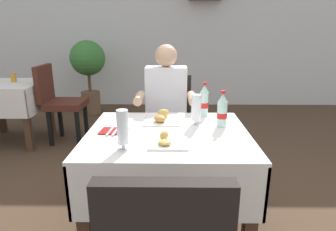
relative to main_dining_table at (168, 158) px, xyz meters
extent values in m
cube|color=silver|center=(0.11, 3.67, 0.98)|extent=(11.00, 0.12, 3.11)
cube|color=white|center=(0.00, 0.00, 0.17)|extent=(1.02, 0.89, 0.02)
cube|color=white|center=(0.00, -0.44, 0.00)|extent=(1.02, 0.02, 0.32)
cube|color=white|center=(0.00, 0.44, 0.00)|extent=(1.02, 0.02, 0.32)
cube|color=white|center=(-0.50, 0.00, 0.00)|extent=(0.02, 0.89, 0.32)
cube|color=white|center=(0.50, 0.00, 0.00)|extent=(0.02, 0.89, 0.32)
cube|color=#472D1E|center=(-0.45, -0.38, -0.21)|extent=(0.07, 0.07, 0.73)
cube|color=#472D1E|center=(0.45, -0.38, -0.21)|extent=(0.07, 0.07, 0.73)
cube|color=#472D1E|center=(-0.45, 0.38, -0.21)|extent=(0.07, 0.07, 0.73)
cube|color=#472D1E|center=(0.45, 0.38, -0.21)|extent=(0.07, 0.07, 0.73)
cube|color=black|center=(0.00, 0.74, -0.09)|extent=(0.44, 0.44, 0.08)
cube|color=black|center=(0.00, 0.99, 0.17)|extent=(0.42, 0.06, 0.44)
cube|color=black|center=(-0.17, 0.57, -0.35)|extent=(0.04, 0.04, 0.45)
cube|color=black|center=(0.17, 0.57, -0.35)|extent=(0.04, 0.04, 0.45)
cube|color=black|center=(-0.17, 0.91, -0.35)|extent=(0.04, 0.04, 0.45)
cube|color=black|center=(0.17, 0.91, -0.35)|extent=(0.04, 0.04, 0.45)
cylinder|color=#282D42|center=(-0.10, 0.54, -0.35)|extent=(0.10, 0.10, 0.45)
cylinder|color=#282D42|center=(0.06, 0.54, -0.35)|extent=(0.10, 0.10, 0.45)
cube|color=#282D42|center=(-0.02, 0.70, -0.07)|extent=(0.34, 0.36, 0.12)
cube|color=silver|center=(-0.02, 0.78, 0.24)|extent=(0.36, 0.20, 0.50)
sphere|color=tan|center=(-0.02, 0.78, 0.59)|extent=(0.19, 0.19, 0.19)
cylinder|color=tan|center=(-0.24, 0.55, 0.27)|extent=(0.07, 0.26, 0.07)
cylinder|color=tan|center=(0.19, 0.55, 0.27)|extent=(0.07, 0.26, 0.07)
cube|color=white|center=(0.00, -0.19, 0.18)|extent=(0.22, 0.22, 0.01)
ellipsoid|color=gold|center=(-0.01, -0.24, 0.20)|extent=(0.10, 0.10, 0.03)
ellipsoid|color=gold|center=(-0.02, -0.17, 0.22)|extent=(0.07, 0.08, 0.06)
cube|color=white|center=(-0.05, 0.22, 0.18)|extent=(0.25, 0.25, 0.01)
ellipsoid|color=#B77A38|center=(-0.06, 0.18, 0.21)|extent=(0.11, 0.12, 0.05)
ellipsoid|color=gold|center=(-0.04, 0.29, 0.22)|extent=(0.09, 0.06, 0.06)
cylinder|color=white|center=(0.19, 0.14, 0.18)|extent=(0.07, 0.07, 0.01)
cylinder|color=white|center=(0.19, 0.14, 0.20)|extent=(0.02, 0.02, 0.03)
cylinder|color=white|center=(0.19, 0.14, 0.30)|extent=(0.07, 0.07, 0.18)
cylinder|color=#C68928|center=(0.19, 0.14, 0.28)|extent=(0.06, 0.06, 0.14)
cylinder|color=white|center=(-0.24, -0.28, 0.18)|extent=(0.07, 0.07, 0.01)
cylinder|color=white|center=(-0.24, -0.28, 0.20)|extent=(0.02, 0.02, 0.03)
cylinder|color=white|center=(-0.24, -0.28, 0.31)|extent=(0.06, 0.06, 0.19)
cylinder|color=gold|center=(-0.24, -0.28, 0.26)|extent=(0.06, 0.06, 0.09)
cylinder|color=silver|center=(0.36, 0.12, 0.26)|extent=(0.07, 0.07, 0.17)
cylinder|color=red|center=(0.36, 0.12, 0.26)|extent=(0.07, 0.07, 0.04)
cone|color=silver|center=(0.36, 0.12, 0.38)|extent=(0.06, 0.06, 0.05)
cylinder|color=red|center=(0.36, 0.12, 0.41)|extent=(0.03, 0.03, 0.02)
cylinder|color=silver|center=(0.27, 0.37, 0.27)|extent=(0.06, 0.06, 0.18)
cylinder|color=red|center=(0.27, 0.37, 0.26)|extent=(0.06, 0.06, 0.04)
cone|color=silver|center=(0.27, 0.37, 0.39)|extent=(0.06, 0.06, 0.05)
cylinder|color=red|center=(0.27, 0.37, 0.42)|extent=(0.03, 0.03, 0.02)
cube|color=maroon|center=(-0.35, 0.00, 0.18)|extent=(0.18, 0.14, 0.01)
cube|color=silver|center=(-0.36, 0.00, 0.19)|extent=(0.03, 0.19, 0.01)
cube|color=silver|center=(-0.33, 0.00, 0.19)|extent=(0.03, 0.19, 0.01)
cube|color=white|center=(-1.98, 1.73, 0.17)|extent=(0.80, 0.76, 0.02)
cube|color=white|center=(-1.98, 2.10, 0.00)|extent=(0.80, 0.02, 0.32)
cube|color=white|center=(-1.59, 1.73, 0.00)|extent=(0.02, 0.76, 0.32)
cube|color=#472D1E|center=(-1.64, 1.41, -0.21)|extent=(0.07, 0.07, 0.73)
cube|color=#472D1E|center=(-2.33, 2.04, -0.21)|extent=(0.07, 0.07, 0.73)
cube|color=#472D1E|center=(-1.64, 2.04, -0.21)|extent=(0.07, 0.07, 0.73)
cube|color=#4C2319|center=(-1.28, 1.73, -0.09)|extent=(0.44, 0.44, 0.08)
cube|color=#4C2319|center=(-1.53, 1.73, 0.17)|extent=(0.06, 0.42, 0.44)
cube|color=black|center=(-1.11, 1.56, -0.35)|extent=(0.04, 0.04, 0.45)
cube|color=black|center=(-1.11, 1.90, -0.35)|extent=(0.04, 0.04, 0.45)
cube|color=black|center=(-1.45, 1.56, -0.35)|extent=(0.04, 0.04, 0.45)
cube|color=black|center=(-1.45, 1.90, -0.35)|extent=(0.04, 0.04, 0.45)
cylinder|color=#C68928|center=(-1.93, 1.79, 0.23)|extent=(0.06, 0.06, 0.11)
cylinder|color=brown|center=(-1.35, 3.02, -0.39)|extent=(0.31, 0.31, 0.37)
cylinder|color=brown|center=(-1.35, 3.02, -0.04)|extent=(0.05, 0.05, 0.33)
sphere|color=#387533|center=(-1.35, 3.02, 0.36)|extent=(0.57, 0.57, 0.57)
camera|label=1|loc=(0.02, -1.70, 0.80)|focal=30.52mm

